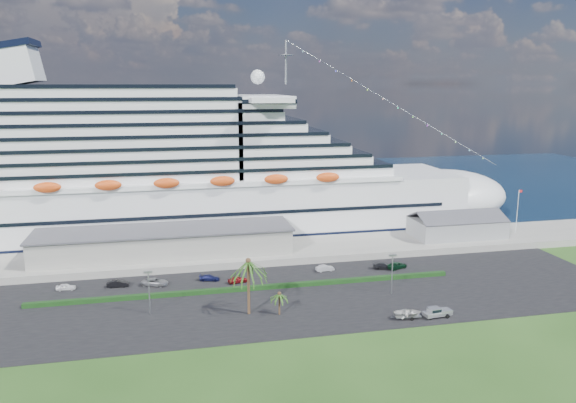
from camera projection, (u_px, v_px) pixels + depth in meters
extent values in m
plane|color=#224717|center=(306.00, 318.00, 102.89)|extent=(420.00, 420.00, 0.00)
cube|color=black|center=(293.00, 296.00, 113.40)|extent=(140.00, 38.00, 0.12)
cube|color=gray|center=(267.00, 251.00, 140.95)|extent=(240.00, 20.00, 1.80)
cube|color=black|center=(228.00, 190.00, 227.16)|extent=(420.00, 160.00, 0.02)
cube|color=silver|center=(182.00, 207.00, 158.23)|extent=(160.00, 30.00, 16.00)
ellipsoid|color=silver|center=(442.00, 195.00, 175.01)|extent=(40.00, 30.00, 16.00)
cube|color=black|center=(183.00, 231.00, 159.63)|extent=(164.00, 30.60, 2.40)
cube|color=silver|center=(134.00, 131.00, 151.28)|extent=(128.00, 26.00, 24.80)
cube|color=silver|center=(261.00, 101.00, 156.97)|extent=(14.00, 38.00, 3.20)
cube|color=silver|center=(16.00, 64.00, 141.83)|extent=(11.58, 14.00, 11.58)
cylinder|color=gray|center=(286.00, 62.00, 156.30)|extent=(0.70, 0.70, 12.00)
ellipsoid|color=#DE4914|center=(167.00, 183.00, 140.28)|extent=(90.00, 2.40, 2.60)
ellipsoid|color=#DE4914|center=(166.00, 166.00, 170.48)|extent=(90.00, 2.40, 2.60)
cube|color=black|center=(182.00, 204.00, 158.07)|extent=(144.00, 30.40, 0.90)
cube|color=gray|center=(165.00, 242.00, 134.90)|extent=(60.00, 14.00, 6.00)
cube|color=#4C4C54|center=(164.00, 230.00, 134.26)|extent=(61.00, 15.00, 0.40)
cube|color=gray|center=(457.00, 227.00, 151.17)|extent=(24.00, 12.00, 4.80)
cube|color=#4C4C54|center=(463.00, 217.00, 147.56)|extent=(24.00, 6.31, 2.74)
cube|color=#4C4C54|center=(452.00, 212.00, 153.30)|extent=(24.00, 6.31, 2.74)
cylinder|color=silver|center=(517.00, 211.00, 154.20)|extent=(0.16, 0.16, 12.00)
cube|color=red|center=(521.00, 191.00, 153.16)|extent=(1.00, 0.04, 0.70)
cube|color=black|center=(250.00, 288.00, 116.39)|extent=(88.00, 1.10, 0.90)
cylinder|color=gray|center=(149.00, 293.00, 103.82)|extent=(0.24, 0.24, 8.00)
cube|color=gray|center=(148.00, 272.00, 102.98)|extent=(1.60, 0.35, 0.35)
cylinder|color=gray|center=(392.00, 275.00, 113.89)|extent=(0.24, 0.24, 8.00)
cube|color=gray|center=(393.00, 255.00, 113.04)|extent=(1.60, 0.35, 0.35)
cylinder|color=#47301E|center=(249.00, 288.00, 103.54)|extent=(0.54, 0.54, 10.50)
sphere|color=#47301E|center=(248.00, 260.00, 102.46)|extent=(0.98, 0.98, 0.98)
cylinder|color=#47301E|center=(279.00, 304.00, 103.91)|extent=(0.35, 0.35, 4.20)
sphere|color=#47301E|center=(279.00, 294.00, 103.48)|extent=(0.73, 0.73, 0.73)
imported|color=white|center=(66.00, 287.00, 116.47)|extent=(4.03, 1.82, 1.34)
imported|color=black|center=(118.00, 283.00, 118.30)|extent=(4.61, 1.74, 1.50)
imported|color=gray|center=(155.00, 282.00, 119.06)|extent=(6.06, 4.07, 1.54)
imported|color=#15194B|center=(209.00, 278.00, 122.11)|extent=(4.69, 2.79, 1.27)
imported|color=maroon|center=(238.00, 280.00, 120.73)|extent=(4.51, 2.59, 1.45)
imported|color=silver|center=(325.00, 268.00, 128.24)|extent=(4.36, 1.86, 1.40)
imported|color=black|center=(397.00, 265.00, 130.11)|extent=(5.76, 4.23, 1.46)
imported|color=black|center=(384.00, 266.00, 129.80)|extent=(5.14, 2.87, 1.41)
cylinder|color=black|center=(430.00, 318.00, 101.73)|extent=(0.80, 0.35, 0.78)
cylinder|color=black|center=(426.00, 314.00, 103.50)|extent=(0.80, 0.35, 0.78)
cylinder|color=black|center=(448.00, 316.00, 102.45)|extent=(0.80, 0.35, 0.78)
cylinder|color=black|center=(443.00, 312.00, 104.21)|extent=(0.80, 0.35, 0.78)
cube|color=#A8AAAF|center=(437.00, 313.00, 102.93)|extent=(5.41, 2.47, 0.68)
cube|color=#A8AAAF|center=(445.00, 311.00, 103.15)|extent=(2.51, 2.12, 0.53)
cube|color=#A8AAAF|center=(434.00, 310.00, 102.65)|extent=(2.31, 2.05, 0.92)
cube|color=black|center=(434.00, 310.00, 102.63)|extent=(2.12, 2.08, 0.53)
cube|color=#A8AAAF|center=(426.00, 313.00, 102.42)|extent=(1.06, 1.92, 0.34)
cube|color=gray|center=(408.00, 316.00, 102.21)|extent=(4.83, 2.05, 0.12)
cylinder|color=gray|center=(397.00, 317.00, 101.75)|extent=(2.26, 0.23, 0.08)
cylinder|color=black|center=(412.00, 319.00, 101.46)|extent=(0.67, 0.27, 0.66)
cylinder|color=black|center=(408.00, 315.00, 103.22)|extent=(0.67, 0.27, 0.66)
imported|color=silver|center=(408.00, 313.00, 102.08)|extent=(5.44, 4.05, 1.08)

